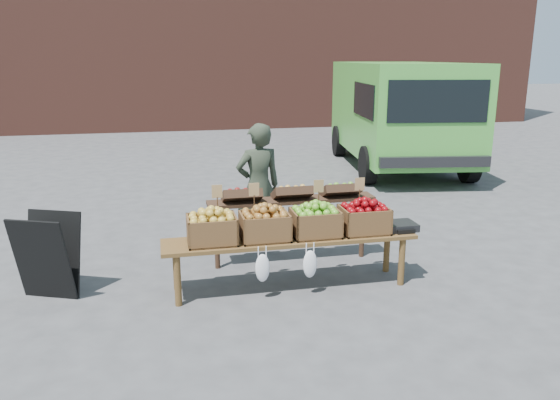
{
  "coord_description": "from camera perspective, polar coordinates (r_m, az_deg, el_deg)",
  "views": [
    {
      "loc": [
        -1.86,
        -5.68,
        2.42
      ],
      "look_at": [
        -0.56,
        0.17,
        0.85
      ],
      "focal_mm": 35.0,
      "sensor_mm": 36.0,
      "label": 1
    }
  ],
  "objects": [
    {
      "name": "chalkboard_sign",
      "position": [
        6.09,
        -23.1,
        -5.41
      ],
      "size": [
        0.67,
        0.53,
        0.9
      ],
      "primitive_type": null,
      "rotation": [
        0.0,
        0.0,
        -0.4
      ],
      "color": "black",
      "rests_on": "ground"
    },
    {
      "name": "crate_green_apples",
      "position": [
        6.0,
        8.77,
        -2.04
      ],
      "size": [
        0.5,
        0.4,
        0.28
      ],
      "primitive_type": null,
      "color": "#620006",
      "rests_on": "display_bench"
    },
    {
      "name": "crate_golden_apples",
      "position": [
        5.63,
        -7.12,
        -3.1
      ],
      "size": [
        0.5,
        0.4,
        0.28
      ],
      "primitive_type": null,
      "color": "gold",
      "rests_on": "display_bench"
    },
    {
      "name": "crate_russet_pears",
      "position": [
        5.7,
        -1.61,
        -2.76
      ],
      "size": [
        0.5,
        0.4,
        0.28
      ],
      "primitive_type": null,
      "color": "#A06E27",
      "rests_on": "display_bench"
    },
    {
      "name": "vendor",
      "position": [
        7.02,
        -2.27,
        1.45
      ],
      "size": [
        0.65,
        0.48,
        1.63
      ],
      "primitive_type": "imported",
      "rotation": [
        0.0,
        0.0,
        3.3
      ],
      "color": "#2C3527",
      "rests_on": "ground"
    },
    {
      "name": "ground",
      "position": [
        6.44,
        5.22,
        -7.42
      ],
      "size": [
        80.0,
        80.0,
        0.0
      ],
      "primitive_type": "plane",
      "color": "#49494B"
    },
    {
      "name": "back_table",
      "position": [
        6.53,
        1.23,
        -2.23
      ],
      "size": [
        2.1,
        0.44,
        1.04
      ],
      "primitive_type": null,
      "color": "#362317",
      "rests_on": "ground"
    },
    {
      "name": "weighing_scale",
      "position": [
        6.19,
        12.41,
        -2.66
      ],
      "size": [
        0.34,
        0.3,
        0.08
      ],
      "primitive_type": "cube",
      "color": "black",
      "rests_on": "display_bench"
    },
    {
      "name": "display_bench",
      "position": [
        5.9,
        1.06,
        -6.53
      ],
      "size": [
        2.7,
        0.56,
        0.57
      ],
      "primitive_type": null,
      "color": "brown",
      "rests_on": "ground"
    },
    {
      "name": "delivery_van",
      "position": [
        12.5,
        12.24,
        8.56
      ],
      "size": [
        3.09,
        5.44,
        2.31
      ],
      "primitive_type": null,
      "rotation": [
        0.0,
        0.0,
        -0.15
      ],
      "color": "green",
      "rests_on": "ground"
    },
    {
      "name": "crate_red_apples",
      "position": [
        5.83,
        3.71,
        -2.4
      ],
      "size": [
        0.5,
        0.4,
        0.28
      ],
      "primitive_type": null,
      "color": "#569B28",
      "rests_on": "display_bench"
    }
  ]
}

